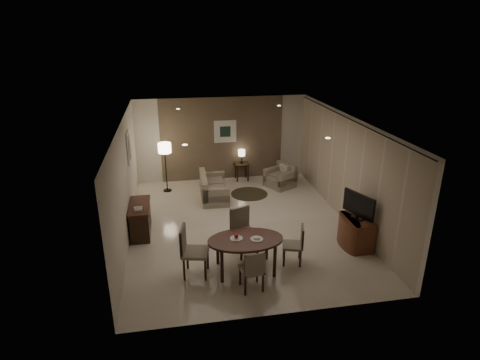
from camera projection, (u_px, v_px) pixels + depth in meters
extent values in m
cube|color=beige|center=(241.00, 225.00, 10.26)|extent=(5.50, 7.00, 0.00)
cube|color=white|center=(242.00, 121.00, 9.30)|extent=(5.50, 7.00, 0.00)
cube|color=brown|center=(222.00, 139.00, 13.00)|extent=(5.50, 0.00, 2.70)
cube|color=beige|center=(125.00, 182.00, 9.33)|extent=(0.00, 7.00, 2.70)
cube|color=beige|center=(347.00, 169.00, 10.24)|extent=(0.00, 7.00, 2.70)
cube|color=brown|center=(222.00, 139.00, 12.99)|extent=(3.96, 0.03, 2.70)
cylinder|color=black|center=(349.00, 119.00, 9.77)|extent=(0.03, 6.80, 0.03)
cube|color=silver|center=(225.00, 132.00, 12.89)|extent=(0.72, 0.03, 0.72)
cube|color=black|center=(225.00, 132.00, 12.88)|extent=(0.34, 0.01, 0.34)
cube|color=silver|center=(129.00, 148.00, 10.26)|extent=(0.03, 0.60, 0.80)
cube|color=gray|center=(129.00, 147.00, 10.26)|extent=(0.01, 0.46, 0.64)
cylinder|color=white|center=(185.00, 145.00, 7.42)|extent=(0.10, 0.10, 0.01)
cylinder|color=white|center=(328.00, 138.00, 7.88)|extent=(0.10, 0.10, 0.01)
cylinder|color=white|center=(178.00, 109.00, 10.73)|extent=(0.10, 0.10, 0.01)
cylinder|color=white|center=(279.00, 106.00, 11.20)|extent=(0.10, 0.10, 0.01)
cylinder|color=white|center=(236.00, 238.00, 8.10)|extent=(0.26, 0.26, 0.02)
cylinder|color=white|center=(257.00, 239.00, 8.07)|extent=(0.26, 0.26, 0.02)
sphere|color=red|center=(236.00, 236.00, 8.08)|extent=(0.09, 0.09, 0.09)
cube|color=white|center=(257.00, 238.00, 8.06)|extent=(0.12, 0.08, 0.03)
cylinder|color=#392E1F|center=(249.00, 194.00, 12.16)|extent=(1.11, 1.11, 0.01)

